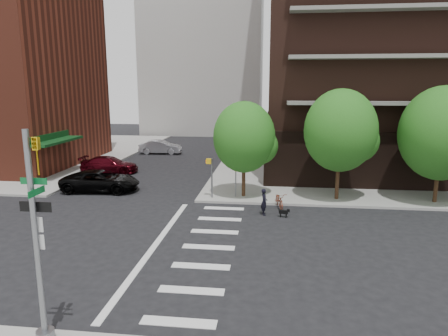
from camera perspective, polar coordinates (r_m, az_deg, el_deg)
name	(u,v)px	position (r m, az deg, el deg)	size (l,w,h in m)	color
ground	(145,244)	(19.30, -11.21, -10.64)	(120.00, 120.00, 0.00)	black
sidewalk_ne	(422,161)	(43.66, 26.45, 0.88)	(39.00, 33.00, 0.15)	gray
crosswalk	(192,246)	(18.76, -4.66, -11.10)	(3.85, 13.00, 0.01)	silver
tree_a	(244,137)	(25.72, 2.88, 4.42)	(4.00, 4.00, 5.90)	#301E11
tree_b	(340,131)	(25.96, 16.28, 5.16)	(4.50, 4.50, 6.65)	#301E11
tree_c	(442,133)	(27.60, 28.68, 4.36)	(5.00, 5.00, 6.80)	#301E11
traffic_signal	(39,256)	(12.18, -24.94, -11.30)	(0.90, 0.75, 6.00)	slate
pedestrian_signal	(217,172)	(25.68, -1.01, -0.53)	(2.18, 0.67, 2.60)	slate
fire_hydrant	(32,186)	(30.35, -25.79, -2.34)	(0.24, 0.24, 0.73)	#A50C0C
parked_car_black	(101,181)	(29.27, -17.22, -1.79)	(5.33, 2.46, 1.48)	black
parked_car_maroon	(109,165)	(35.46, -16.05, 0.47)	(4.83, 1.96, 1.40)	#3A040C
parked_car_silver	(160,147)	(44.37, -9.06, 2.98)	(4.58, 1.60, 1.51)	#A7A8AF
scooter	(279,200)	(24.41, 7.92, -4.57)	(0.66, 1.88, 0.99)	maroon
dog_walker	(264,202)	(22.97, 5.75, -4.83)	(0.37, 0.56, 1.54)	black
dog	(284,212)	(22.78, 8.57, -6.23)	(0.61, 0.28, 0.50)	black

